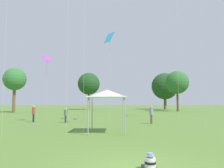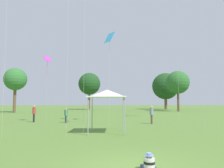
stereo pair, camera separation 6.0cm
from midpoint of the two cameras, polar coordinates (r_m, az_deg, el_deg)
The scene contains 12 objects.
ground_plane at distance 7.80m, azimuth 4.84°, elevation -21.12°, with size 300.00×300.00×0.00m, color #567A33.
seated_toddler at distance 7.64m, azimuth 9.67°, elevation -19.73°, with size 0.45×0.56×0.56m.
person_standing_0 at distance 25.60m, azimuth -19.85°, elevation -6.91°, with size 0.50×0.50×1.84m.
person_standing_1 at distance 23.97m, azimuth -12.05°, elevation -7.76°, with size 0.41×0.41×1.53m.
person_standing_2 at distance 22.70m, azimuth 10.16°, elevation -7.52°, with size 0.43×0.43×1.80m.
canopy_tent at distance 15.83m, azimuth -1.40°, elevation -2.60°, with size 2.97×2.97×3.10m.
kite_0 at distance 24.90m, azimuth -16.70°, elevation 5.81°, with size 0.97×0.99×7.23m.
kite_8 at distance 21.90m, azimuth -0.78°, elevation 11.67°, with size 1.10×1.31×9.07m.
distant_tree_0 at distance 50.31m, azimuth -24.11°, elevation 1.11°, with size 4.73×4.73×9.41m.
distant_tree_1 at distance 67.34m, azimuth 13.61°, elevation -0.58°, with size 7.89×7.89×10.90m.
distant_tree_2 at distance 54.54m, azimuth 16.63°, elevation 0.38°, with size 5.51×5.51×9.67m.
distant_tree_3 at distance 64.38m, azimuth -6.11°, elevation 0.04°, with size 6.43×6.43×10.78m.
Camera 1 is at (-1.33, -7.36, 2.20)m, focal length 35.00 mm.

